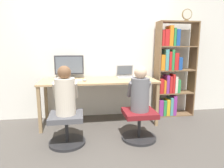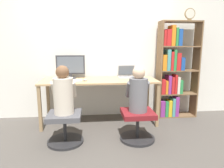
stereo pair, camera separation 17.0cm
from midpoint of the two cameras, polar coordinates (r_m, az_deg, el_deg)
ground_plane at (r=3.37m, az=-1.75°, el=-12.93°), size 14.00×14.00×0.00m
wall_back at (r=3.85m, az=-2.69°, el=9.93°), size 10.00×0.05×2.60m
desk at (r=3.50m, az=-2.23°, el=0.03°), size 2.00×0.69×0.78m
desktop_monitor at (r=3.67m, az=-10.46°, el=4.92°), size 0.51×0.19×0.42m
laptop at (r=3.76m, az=5.57°, el=2.62°), size 0.33×0.27×0.23m
keyboard at (r=3.40m, az=-10.87°, el=1.02°), size 0.44×0.15×0.03m
computer_mouse_by_keyboard at (r=3.39m, az=-6.27°, el=1.19°), size 0.06×0.11×0.03m
office_chair_left at (r=2.93m, az=-11.67°, el=-11.74°), size 0.51×0.51×0.44m
office_chair_right at (r=2.99m, az=8.95°, el=-11.15°), size 0.51×0.51×0.44m
person_at_monitor at (r=2.79m, az=-12.04°, el=-2.41°), size 0.33×0.31×0.67m
person_at_laptop at (r=2.86m, az=9.21°, el=-2.16°), size 0.32×0.30×0.65m
bookshelf at (r=3.97m, az=18.24°, el=3.17°), size 0.75×0.29×1.80m
desk_clock at (r=4.02m, az=22.56°, el=18.00°), size 0.19×0.03×0.21m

